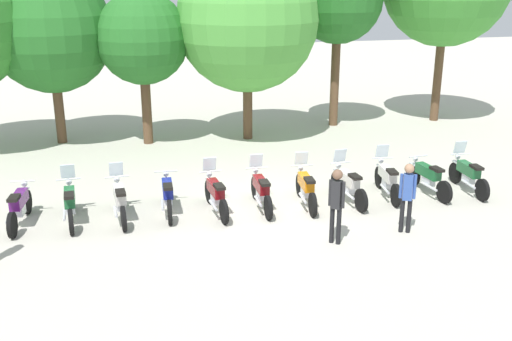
% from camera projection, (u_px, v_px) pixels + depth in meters
% --- Properties ---
extents(ground_plane, '(80.00, 80.00, 0.00)m').
position_uv_depth(ground_plane, '(261.00, 207.00, 16.14)').
color(ground_plane, '#BCB7A8').
extents(motorcycle_0, '(0.66, 2.19, 0.99)m').
position_uv_depth(motorcycle_0, '(19.00, 206.00, 14.88)').
color(motorcycle_0, black).
rests_on(motorcycle_0, ground_plane).
extents(motorcycle_1, '(0.62, 2.19, 1.37)m').
position_uv_depth(motorcycle_1, '(70.00, 203.00, 15.04)').
color(motorcycle_1, black).
rests_on(motorcycle_1, ground_plane).
extents(motorcycle_2, '(0.62, 2.19, 1.37)m').
position_uv_depth(motorcycle_2, '(120.00, 200.00, 15.23)').
color(motorcycle_2, black).
rests_on(motorcycle_2, ground_plane).
extents(motorcycle_3, '(0.62, 2.19, 0.99)m').
position_uv_depth(motorcycle_3, '(168.00, 195.00, 15.65)').
color(motorcycle_3, black).
rests_on(motorcycle_3, ground_plane).
extents(motorcycle_4, '(0.62, 2.19, 1.37)m').
position_uv_depth(motorcycle_4, '(216.00, 194.00, 15.66)').
color(motorcycle_4, black).
rests_on(motorcycle_4, ground_plane).
extents(motorcycle_5, '(0.62, 2.19, 1.37)m').
position_uv_depth(motorcycle_5, '(261.00, 190.00, 15.94)').
color(motorcycle_5, black).
rests_on(motorcycle_5, ground_plane).
extents(motorcycle_6, '(0.63, 2.19, 1.37)m').
position_uv_depth(motorcycle_6, '(306.00, 187.00, 16.15)').
color(motorcycle_6, black).
rests_on(motorcycle_6, ground_plane).
extents(motorcycle_7, '(0.62, 2.19, 1.37)m').
position_uv_depth(motorcycle_7, '(348.00, 184.00, 16.41)').
color(motorcycle_7, black).
rests_on(motorcycle_7, ground_plane).
extents(motorcycle_8, '(0.70, 2.18, 1.37)m').
position_uv_depth(motorcycle_8, '(387.00, 179.00, 16.82)').
color(motorcycle_8, black).
rests_on(motorcycle_8, ground_plane).
extents(motorcycle_9, '(0.62, 2.19, 0.99)m').
position_uv_depth(motorcycle_9, '(428.00, 177.00, 17.01)').
color(motorcycle_9, black).
rests_on(motorcycle_9, ground_plane).
extents(motorcycle_10, '(0.62, 2.19, 1.37)m').
position_uv_depth(motorcycle_10, '(468.00, 174.00, 17.21)').
color(motorcycle_10, black).
rests_on(motorcycle_10, ground_plane).
extents(person_0, '(0.35, 0.34, 1.83)m').
position_uv_depth(person_0, '(336.00, 200.00, 13.63)').
color(person_0, black).
rests_on(person_0, ground_plane).
extents(person_1, '(0.39, 0.31, 1.77)m').
position_uv_depth(person_1, '(407.00, 192.00, 14.25)').
color(person_1, black).
rests_on(person_1, ground_plane).
extents(tree_1, '(4.44, 4.44, 6.37)m').
position_uv_depth(tree_1, '(51.00, 31.00, 21.17)').
color(tree_1, brown).
rests_on(tree_1, ground_plane).
extents(tree_2, '(3.34, 3.34, 5.58)m').
position_uv_depth(tree_2, '(142.00, 39.00, 21.16)').
color(tree_2, brown).
rests_on(tree_2, ground_plane).
extents(tree_3, '(5.26, 5.26, 7.11)m').
position_uv_depth(tree_3, '(247.00, 20.00, 21.64)').
color(tree_3, brown).
rests_on(tree_3, ground_plane).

